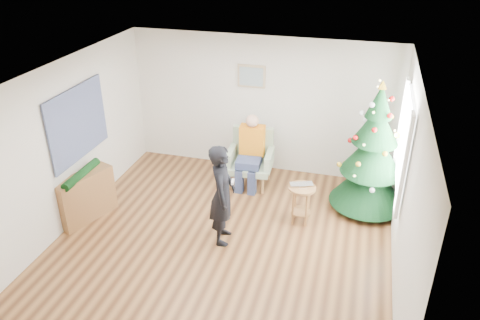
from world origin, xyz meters
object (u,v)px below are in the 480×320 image
(christmas_tree, at_px, (373,154))
(standing_man, at_px, (222,195))
(console, at_px, (85,197))
(stool, at_px, (301,204))
(armchair, at_px, (251,165))

(christmas_tree, bearing_deg, standing_man, -144.22)
(console, bearing_deg, stool, 33.15)
(armchair, bearing_deg, stool, -46.64)
(standing_man, distance_m, console, 2.35)
(christmas_tree, height_order, console, christmas_tree)
(stool, bearing_deg, standing_man, -144.02)
(stool, relative_size, armchair, 0.64)
(armchair, distance_m, console, 2.93)
(stool, height_order, standing_man, standing_man)
(christmas_tree, bearing_deg, armchair, 172.27)
(standing_man, relative_size, console, 1.59)
(christmas_tree, relative_size, standing_man, 1.42)
(console, bearing_deg, armchair, 58.10)
(armchair, bearing_deg, christmas_tree, -11.53)
(stool, bearing_deg, christmas_tree, 35.57)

